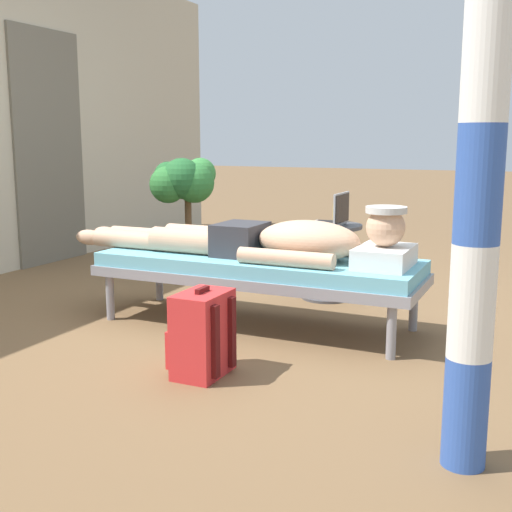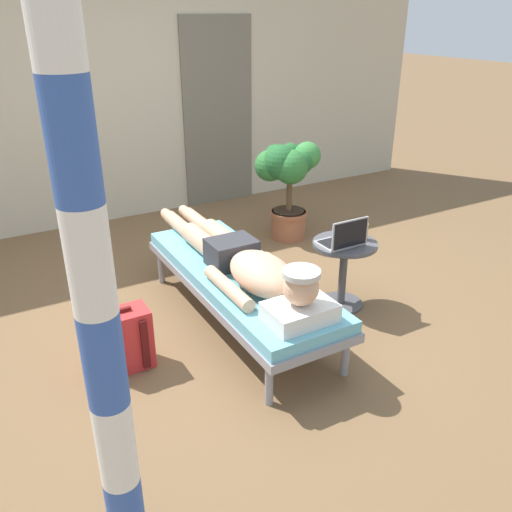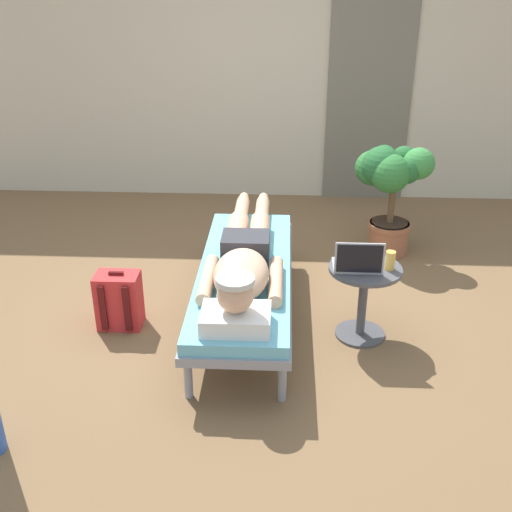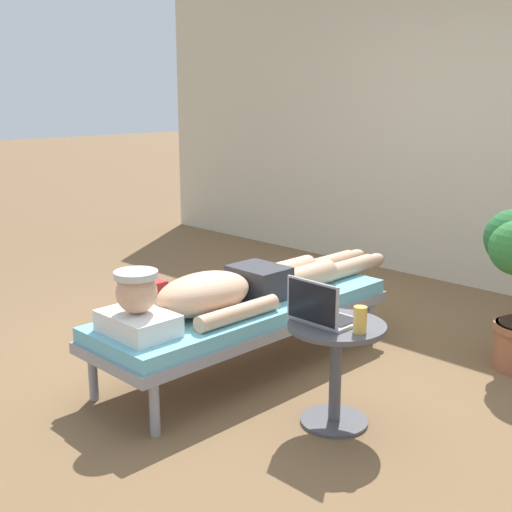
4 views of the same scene
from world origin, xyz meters
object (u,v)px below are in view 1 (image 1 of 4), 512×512
Objects in this scene: backpack at (202,335)px; person_reclining at (271,241)px; drink_glass at (337,213)px; potted_plant at (186,196)px; porch_post at (487,59)px; laptop at (332,217)px; lounge_chair at (257,268)px; side_table at (327,248)px.

person_reclining is at bearing 1.61° from backpack.
backpack is at bearing 177.84° from drink_glass.
potted_plant reaches higher than drink_glass.
porch_post is at bearing -107.19° from backpack.
person_reclining is at bearing -132.09° from potted_plant.
person_reclining is at bearing 170.59° from laptop.
lounge_chair is 3.73× the size of side_table.
person_reclining is 0.75m from laptop.
side_table is 4.12× the size of drink_glass.
drink_glass is at bearing 28.05° from porch_post.
backpack is 0.44× the size of potted_plant.
laptop is (0.74, -0.12, 0.06)m from person_reclining.
drink_glass is at bearing -10.85° from lounge_chair.
potted_plant is (1.14, 1.26, 0.13)m from person_reclining.
side_table is (0.80, -0.16, 0.01)m from lounge_chair.
drink_glass is 0.05× the size of porch_post.
laptop is 0.21m from drink_glass.
person_reclining is 0.93m from backpack.
person_reclining is 0.82m from side_table.
laptop is at bearing -16.00° from lounge_chair.
lounge_chair is 1.00m from drink_glass.
lounge_chair is at bearing 90.00° from person_reclining.
porch_post reaches higher than person_reclining.
person_reclining is at bearing -90.00° from lounge_chair.
lounge_chair is at bearing 7.48° from backpack.
porch_post is at bearing -149.80° from side_table.
potted_plant is at bearing 75.85° from side_table.
backpack is at bearing -147.38° from potted_plant.
side_table is 1.23× the size of backpack.
backpack reaches higher than lounge_chair.
drink_glass is at bearing 8.16° from laptop.
backpack is 1.74m from porch_post.
drink_glass reaches higher than lounge_chair.
laptop reaches higher than side_table.
backpack is at bearing 176.49° from laptop.
lounge_chair is 0.72× the size of porch_post.
porch_post is (-2.20, -1.17, 0.76)m from drink_glass.
porch_post is (-1.99, -1.14, 0.77)m from laptop.
drink_glass is 0.30× the size of backpack.
side_table is at bearing 30.20° from porch_post.
lounge_chair is 0.89m from backpack.
laptop is 1.66m from backpack.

